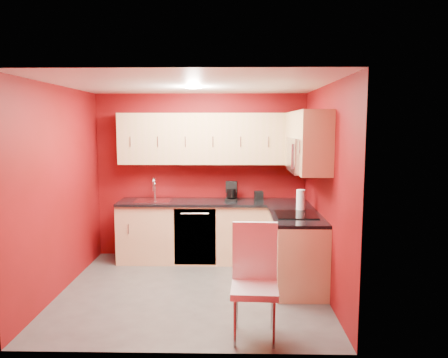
{
  "coord_description": "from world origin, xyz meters",
  "views": [
    {
      "loc": [
        0.5,
        -5.17,
        2.03
      ],
      "look_at": [
        0.37,
        0.55,
        1.32
      ],
      "focal_mm": 35.0,
      "sensor_mm": 36.0,
      "label": 1
    }
  ],
  "objects_px": {
    "coffee_maker": "(231,191)",
    "dining_chair": "(255,283)",
    "sink": "(153,198)",
    "paper_towel": "(301,200)",
    "napkin_holder": "(259,195)",
    "microwave": "(306,155)"
  },
  "relations": [
    {
      "from": "sink",
      "to": "paper_towel",
      "type": "bearing_deg",
      "value": -18.72
    },
    {
      "from": "sink",
      "to": "napkin_holder",
      "type": "xyz_separation_m",
      "value": [
        1.58,
        0.1,
        0.03
      ]
    },
    {
      "from": "coffee_maker",
      "to": "napkin_holder",
      "type": "bearing_deg",
      "value": 17.15
    },
    {
      "from": "napkin_holder",
      "to": "microwave",
      "type": "bearing_deg",
      "value": -65.03
    },
    {
      "from": "coffee_maker",
      "to": "dining_chair",
      "type": "distance_m",
      "value": 2.49
    },
    {
      "from": "paper_towel",
      "to": "microwave",
      "type": "bearing_deg",
      "value": -88.22
    },
    {
      "from": "napkin_holder",
      "to": "coffee_maker",
      "type": "bearing_deg",
      "value": -169.34
    },
    {
      "from": "microwave",
      "to": "paper_towel",
      "type": "bearing_deg",
      "value": 91.78
    },
    {
      "from": "microwave",
      "to": "sink",
      "type": "bearing_deg",
      "value": 154.4
    },
    {
      "from": "sink",
      "to": "napkin_holder",
      "type": "bearing_deg",
      "value": 3.68
    },
    {
      "from": "coffee_maker",
      "to": "dining_chair",
      "type": "xyz_separation_m",
      "value": [
        0.24,
        -2.43,
        -0.51
      ]
    },
    {
      "from": "napkin_holder",
      "to": "sink",
      "type": "bearing_deg",
      "value": -176.32
    },
    {
      "from": "dining_chair",
      "to": "paper_towel",
      "type": "bearing_deg",
      "value": 70.91
    },
    {
      "from": "sink",
      "to": "dining_chair",
      "type": "relative_size",
      "value": 0.48
    },
    {
      "from": "sink",
      "to": "coffee_maker",
      "type": "distance_m",
      "value": 1.17
    },
    {
      "from": "sink",
      "to": "paper_towel",
      "type": "xyz_separation_m",
      "value": [
        2.08,
        -0.71,
        0.1
      ]
    },
    {
      "from": "microwave",
      "to": "dining_chair",
      "type": "height_order",
      "value": "microwave"
    },
    {
      "from": "napkin_holder",
      "to": "paper_towel",
      "type": "relative_size",
      "value": 0.48
    },
    {
      "from": "napkin_holder",
      "to": "dining_chair",
      "type": "bearing_deg",
      "value": -94.1
    },
    {
      "from": "coffee_maker",
      "to": "paper_towel",
      "type": "distance_m",
      "value": 1.17
    },
    {
      "from": "paper_towel",
      "to": "dining_chair",
      "type": "xyz_separation_m",
      "value": [
        -0.68,
        -1.7,
        -0.5
      ]
    },
    {
      "from": "dining_chair",
      "to": "microwave",
      "type": "bearing_deg",
      "value": 66.52
    }
  ]
}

